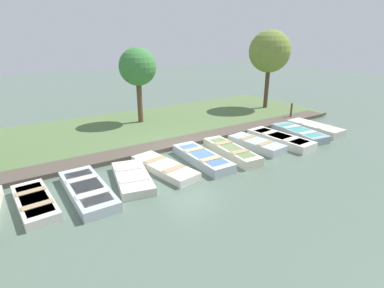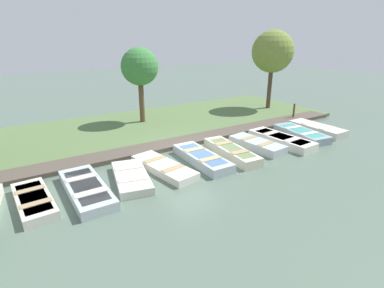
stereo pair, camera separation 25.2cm
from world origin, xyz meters
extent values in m
plane|color=#566B5B|center=(0.00, 0.00, 0.00)|extent=(80.00, 80.00, 0.00)
cube|color=#567042|center=(-5.00, 0.00, 0.10)|extent=(8.00, 24.00, 0.20)
cube|color=#51473D|center=(-1.47, 0.00, 0.10)|extent=(1.24, 22.92, 0.21)
cube|color=beige|center=(1.07, -6.72, 0.16)|extent=(2.89, 1.19, 0.31)
cube|color=teal|center=(1.07, -6.72, 0.30)|extent=(2.37, 0.94, 0.02)
cube|color=tan|center=(1.61, -6.68, 0.32)|extent=(0.34, 0.94, 0.03)
cube|color=tan|center=(0.54, -6.75, 0.32)|extent=(0.34, 0.94, 0.03)
cube|color=#B2BCC1|center=(1.23, -5.07, 0.18)|extent=(3.48, 1.26, 0.35)
cube|color=#4C709E|center=(1.23, -5.07, 0.34)|extent=(2.85, 0.99, 0.03)
cube|color=beige|center=(1.89, -5.06, 0.37)|extent=(0.36, 1.11, 0.03)
cube|color=beige|center=(0.58, -5.08, 0.37)|extent=(0.36, 1.11, 0.03)
cube|color=beige|center=(1.14, -3.37, 0.15)|extent=(3.00, 1.75, 0.31)
cube|color=#6B7F51|center=(1.14, -3.37, 0.29)|extent=(2.45, 1.39, 0.02)
cube|color=beige|center=(1.66, -3.48, 0.32)|extent=(0.50, 1.13, 0.03)
cube|color=beige|center=(0.61, -3.26, 0.32)|extent=(0.50, 1.13, 0.03)
cube|color=silver|center=(0.95, -1.90, 0.15)|extent=(3.41, 1.62, 0.30)
cube|color=#994C33|center=(0.95, -1.90, 0.29)|extent=(2.79, 1.29, 0.02)
cube|color=tan|center=(1.56, -1.79, 0.32)|extent=(0.49, 1.03, 0.03)
cube|color=tan|center=(0.34, -2.01, 0.32)|extent=(0.49, 1.03, 0.03)
cube|color=#B2BCC1|center=(1.07, -0.08, 0.20)|extent=(3.40, 1.15, 0.40)
cube|color=#4C709E|center=(1.07, -0.08, 0.38)|extent=(2.79, 0.90, 0.03)
cube|color=tan|center=(1.71, -0.09, 0.41)|extent=(0.36, 1.01, 0.03)
cube|color=tan|center=(0.42, -0.07, 0.41)|extent=(0.36, 1.01, 0.03)
cube|color=beige|center=(1.16, 1.49, 0.21)|extent=(3.50, 1.23, 0.41)
cube|color=#6B7F51|center=(1.16, 1.49, 0.40)|extent=(2.86, 0.97, 0.03)
cube|color=tan|center=(1.81, 1.44, 0.43)|extent=(0.41, 0.90, 0.03)
cube|color=tan|center=(0.51, 1.54, 0.43)|extent=(0.41, 0.90, 0.03)
cube|color=#B2BCC1|center=(1.05, 3.21, 0.19)|extent=(2.97, 1.38, 0.39)
cube|color=beige|center=(1.05, 3.21, 0.37)|extent=(2.43, 1.09, 0.03)
cube|color=tan|center=(1.59, 3.26, 0.40)|extent=(0.39, 1.03, 0.03)
cube|color=tan|center=(0.51, 3.15, 0.40)|extent=(0.39, 1.03, 0.03)
cube|color=silver|center=(1.20, 4.75, 0.20)|extent=(3.59, 1.40, 0.40)
cube|color=#4C709E|center=(1.20, 4.75, 0.38)|extent=(2.94, 1.10, 0.03)
cube|color=beige|center=(1.87, 4.80, 0.41)|extent=(0.42, 1.09, 0.03)
cube|color=beige|center=(0.53, 4.71, 0.41)|extent=(0.42, 1.09, 0.03)
cube|color=#8C9EA8|center=(1.06, 6.45, 0.20)|extent=(3.31, 1.63, 0.40)
cube|color=teal|center=(1.06, 6.45, 0.38)|extent=(2.71, 1.29, 0.03)
cube|color=beige|center=(1.65, 6.38, 0.41)|extent=(0.46, 1.16, 0.03)
cube|color=beige|center=(0.46, 6.53, 0.41)|extent=(0.46, 1.16, 0.03)
cube|color=beige|center=(0.90, 8.04, 0.20)|extent=(3.19, 1.19, 0.40)
cube|color=beige|center=(0.90, 8.04, 0.38)|extent=(2.61, 0.93, 0.03)
cube|color=beige|center=(1.51, 8.05, 0.41)|extent=(0.33, 1.06, 0.03)
cube|color=beige|center=(0.30, 8.03, 0.41)|extent=(0.33, 1.06, 0.03)
cylinder|color=brown|center=(-1.56, 8.90, 0.52)|extent=(0.12, 0.12, 1.05)
sphere|color=brown|center=(-1.56, 8.90, 1.07)|extent=(0.11, 0.11, 0.11)
cylinder|color=brown|center=(-5.87, 0.10, 1.47)|extent=(0.31, 0.31, 2.94)
sphere|color=#3D7F3D|center=(-5.87, 0.10, 3.54)|extent=(2.20, 2.20, 2.20)
cylinder|color=#4C3828|center=(-4.49, 9.56, 1.70)|extent=(0.30, 0.30, 3.41)
sphere|color=olive|center=(-4.49, 9.56, 4.21)|extent=(2.92, 2.92, 2.92)
camera|label=1|loc=(10.97, -7.08, 5.24)|focal=28.00mm
camera|label=2|loc=(11.11, -6.86, 5.24)|focal=28.00mm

